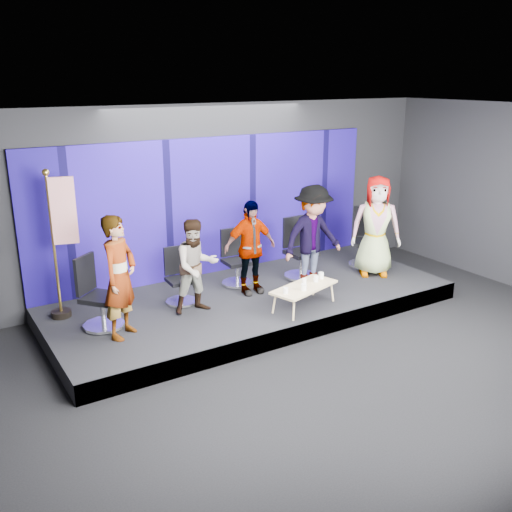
# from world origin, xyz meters

# --- Properties ---
(ground) EXTENTS (10.00, 10.00, 0.00)m
(ground) POSITION_xyz_m (0.00, 0.00, 0.00)
(ground) COLOR black
(ground) RESTS_ON ground
(room_walls) EXTENTS (10.02, 8.02, 3.51)m
(room_walls) POSITION_xyz_m (0.00, 0.00, 2.43)
(room_walls) COLOR black
(room_walls) RESTS_ON ground
(riser) EXTENTS (7.00, 3.00, 0.30)m
(riser) POSITION_xyz_m (0.00, 2.50, 0.15)
(riser) COLOR black
(riser) RESTS_ON ground
(backdrop) EXTENTS (7.00, 0.08, 2.60)m
(backdrop) POSITION_xyz_m (0.00, 3.95, 1.60)
(backdrop) COLOR #0F0754
(backdrop) RESTS_ON riser
(chair_a) EXTENTS (0.89, 0.89, 1.13)m
(chair_a) POSITION_xyz_m (-2.68, 2.55, 0.67)
(chair_a) COLOR silver
(chair_a) RESTS_ON riser
(panelist_a) EXTENTS (0.79, 0.76, 1.83)m
(panelist_a) POSITION_xyz_m (-2.47, 2.09, 1.21)
(panelist_a) COLOR black
(panelist_a) RESTS_ON riser
(chair_b) EXTENTS (0.56, 0.56, 0.95)m
(chair_b) POSITION_xyz_m (-1.22, 2.82, 0.61)
(chair_b) COLOR silver
(chair_b) RESTS_ON riser
(panelist_b) EXTENTS (0.78, 0.62, 1.54)m
(panelist_b) POSITION_xyz_m (-1.14, 2.33, 1.07)
(panelist_b) COLOR black
(panelist_b) RESTS_ON riser
(chair_c) EXTENTS (0.61, 0.61, 1.02)m
(chair_c) POSITION_xyz_m (0.03, 3.10, 0.64)
(chair_c) COLOR silver
(chair_c) RESTS_ON riser
(panelist_c) EXTENTS (0.99, 0.46, 1.66)m
(panelist_c) POSITION_xyz_m (0.03, 2.60, 1.13)
(panelist_c) COLOR black
(panelist_c) RESTS_ON riser
(chair_d) EXTENTS (0.66, 0.66, 1.15)m
(chair_d) POSITION_xyz_m (1.24, 2.80, 0.68)
(chair_d) COLOR silver
(chair_d) RESTS_ON riser
(panelist_d) EXTENTS (1.21, 0.71, 1.86)m
(panelist_d) POSITION_xyz_m (1.16, 2.30, 1.23)
(panelist_d) COLOR black
(panelist_d) RESTS_ON riser
(chair_e) EXTENTS (0.92, 0.92, 1.18)m
(chair_e) POSITION_xyz_m (2.77, 2.66, 0.69)
(chair_e) COLOR silver
(chair_e) RESTS_ON riser
(panelist_e) EXTENTS (1.11, 1.03, 1.91)m
(panelist_e) POSITION_xyz_m (2.57, 2.19, 1.25)
(panelist_e) COLOR black
(panelist_e) RESTS_ON riser
(coffee_table) EXTENTS (1.30, 0.83, 0.37)m
(coffee_table) POSITION_xyz_m (0.43, 1.55, 0.64)
(coffee_table) COLOR tan
(coffee_table) RESTS_ON riser
(mug_a) EXTENTS (0.08, 0.08, 0.10)m
(mug_a) POSITION_xyz_m (-0.02, 1.44, 0.72)
(mug_a) COLOR white
(mug_a) RESTS_ON coffee_table
(mug_b) EXTENTS (0.09, 0.09, 0.11)m
(mug_b) POSITION_xyz_m (0.31, 1.40, 0.72)
(mug_b) COLOR white
(mug_b) RESTS_ON coffee_table
(mug_c) EXTENTS (0.07, 0.07, 0.09)m
(mug_c) POSITION_xyz_m (0.50, 1.65, 0.71)
(mug_c) COLOR white
(mug_c) RESTS_ON coffee_table
(mug_d) EXTENTS (0.08, 0.08, 0.10)m
(mug_d) POSITION_xyz_m (0.72, 1.62, 0.72)
(mug_d) COLOR white
(mug_d) RESTS_ON coffee_table
(mug_e) EXTENTS (0.09, 0.09, 0.11)m
(mug_e) POSITION_xyz_m (0.90, 1.70, 0.72)
(mug_e) COLOR white
(mug_e) RESTS_ON coffee_table
(flag_stand) EXTENTS (0.53, 0.31, 2.36)m
(flag_stand) POSITION_xyz_m (-2.98, 3.24, 1.55)
(flag_stand) COLOR black
(flag_stand) RESTS_ON riser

